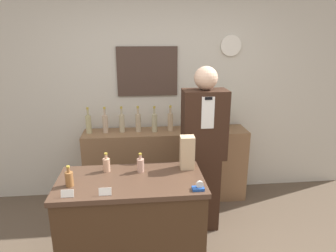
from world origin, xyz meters
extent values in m
cube|color=beige|center=(0.00, 2.00, 1.35)|extent=(5.20, 0.06, 2.70)
cube|color=#423027|center=(-0.12, 1.96, 1.60)|extent=(0.73, 0.02, 0.59)
cylinder|color=white|center=(0.89, 1.95, 1.90)|extent=(0.25, 0.03, 0.25)
cube|color=brown|center=(0.08, 1.75, 0.45)|extent=(1.99, 0.38, 0.90)
cube|color=#422B19|center=(-0.32, 0.51, 0.43)|extent=(1.15, 0.57, 0.86)
cube|color=#4B3325|center=(-0.32, 0.51, 0.88)|extent=(1.18, 0.60, 0.04)
cube|color=#331E14|center=(0.41, 1.13, 0.40)|extent=(0.33, 0.26, 0.81)
cube|color=#331E14|center=(0.41, 1.13, 1.16)|extent=(0.44, 0.26, 0.70)
cube|color=white|center=(0.41, 1.00, 1.31)|extent=(0.12, 0.01, 0.31)
cube|color=black|center=(0.41, 0.99, 1.45)|extent=(0.07, 0.01, 0.03)
sphere|color=#DBB293|center=(0.41, 1.13, 1.62)|extent=(0.23, 0.23, 0.23)
cylinder|color=#B27047|center=(0.74, 1.77, 0.96)|extent=(0.18, 0.18, 0.12)
sphere|color=#2D6B2D|center=(0.74, 1.77, 1.12)|extent=(0.24, 0.24, 0.24)
cube|color=tan|center=(0.16, 0.68, 1.05)|extent=(0.12, 0.11, 0.29)
cube|color=#1E4799|center=(0.18, 0.28, 0.92)|extent=(0.09, 0.06, 0.02)
cylinder|color=silver|center=(0.20, 0.28, 0.95)|extent=(0.06, 0.02, 0.06)
cube|color=white|center=(-0.77, 0.28, 0.93)|extent=(0.09, 0.02, 0.06)
cube|color=white|center=(-0.50, 0.28, 0.93)|extent=(0.09, 0.02, 0.06)
cylinder|color=#966234|center=(-0.79, 0.45, 0.96)|extent=(0.06, 0.06, 0.11)
cylinder|color=#966234|center=(-0.79, 0.45, 1.04)|extent=(0.02, 0.02, 0.04)
cylinder|color=#B29933|center=(-0.79, 0.45, 1.06)|extent=(0.03, 0.03, 0.01)
cylinder|color=tan|center=(-0.53, 0.68, 0.96)|extent=(0.06, 0.06, 0.11)
cylinder|color=tan|center=(-0.53, 0.68, 1.04)|extent=(0.02, 0.02, 0.04)
cylinder|color=#B29933|center=(-0.53, 0.68, 1.06)|extent=(0.03, 0.03, 0.01)
cylinder|color=tan|center=(-0.24, 0.65, 0.96)|extent=(0.06, 0.06, 0.11)
cylinder|color=tan|center=(-0.24, 0.65, 1.04)|extent=(0.02, 0.02, 0.04)
cylinder|color=#B29933|center=(-0.24, 0.65, 1.06)|extent=(0.03, 0.03, 0.01)
cylinder|color=tan|center=(-0.83, 1.76, 1.01)|extent=(0.07, 0.07, 0.21)
cylinder|color=tan|center=(-0.83, 1.76, 1.15)|extent=(0.02, 0.02, 0.08)
cylinder|color=#B29933|center=(-0.83, 1.76, 1.20)|extent=(0.03, 0.03, 0.03)
cylinder|color=tan|center=(-0.64, 1.76, 1.01)|extent=(0.07, 0.07, 0.21)
cylinder|color=tan|center=(-0.64, 1.76, 1.15)|extent=(0.02, 0.02, 0.08)
cylinder|color=#B29933|center=(-0.64, 1.76, 1.20)|extent=(0.03, 0.03, 0.03)
cylinder|color=tan|center=(-0.44, 1.77, 1.01)|extent=(0.07, 0.07, 0.21)
cylinder|color=tan|center=(-0.44, 1.77, 1.15)|extent=(0.02, 0.02, 0.08)
cylinder|color=#B29933|center=(-0.44, 1.77, 1.20)|extent=(0.03, 0.03, 0.03)
cylinder|color=tan|center=(-0.25, 1.76, 1.01)|extent=(0.07, 0.07, 0.21)
cylinder|color=tan|center=(-0.25, 1.76, 1.15)|extent=(0.02, 0.02, 0.08)
cylinder|color=#B29933|center=(-0.25, 1.76, 1.20)|extent=(0.03, 0.03, 0.03)
cylinder|color=tan|center=(-0.06, 1.74, 1.01)|extent=(0.07, 0.07, 0.21)
cylinder|color=tan|center=(-0.06, 1.74, 1.15)|extent=(0.02, 0.02, 0.08)
cylinder|color=#B29933|center=(-0.06, 1.74, 1.20)|extent=(0.03, 0.03, 0.03)
cylinder|color=tan|center=(0.14, 1.76, 1.01)|extent=(0.07, 0.07, 0.21)
cylinder|color=tan|center=(0.14, 1.76, 1.15)|extent=(0.02, 0.02, 0.08)
cylinder|color=#B29933|center=(0.14, 1.76, 1.20)|extent=(0.03, 0.03, 0.03)
cylinder|color=tan|center=(0.33, 1.75, 1.01)|extent=(0.07, 0.07, 0.21)
cylinder|color=tan|center=(0.33, 1.75, 1.15)|extent=(0.02, 0.02, 0.08)
cylinder|color=#B29933|center=(0.33, 1.75, 1.20)|extent=(0.03, 0.03, 0.03)
cylinder|color=tan|center=(0.52, 1.73, 1.01)|extent=(0.07, 0.07, 0.21)
cylinder|color=tan|center=(0.52, 1.73, 1.15)|extent=(0.02, 0.02, 0.08)
cylinder|color=#B29933|center=(0.52, 1.73, 1.20)|extent=(0.03, 0.03, 0.03)
camera|label=1|loc=(-0.24, -1.69, 2.01)|focal=32.00mm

